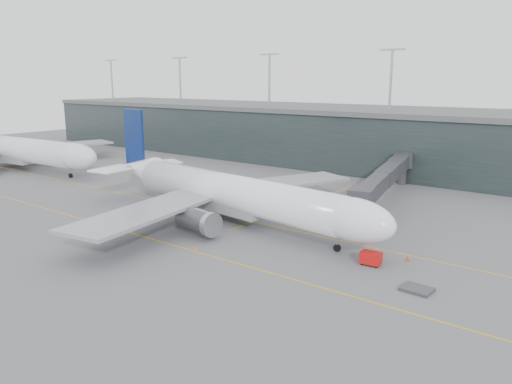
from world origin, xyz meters
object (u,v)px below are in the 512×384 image
Objects in this scene: jet_bridge at (398,173)px; gse_cart at (371,258)px; main_aircraft at (231,193)px; second_aircraft at (14,149)px.

gse_cart is at bearing -85.44° from jet_bridge.
main_aircraft reaches higher than jet_bridge.
second_aircraft is (-75.86, 3.27, 0.33)m from main_aircraft.
jet_bridge is 0.69× the size of second_aircraft.
second_aircraft is at bearing -176.27° from jet_bridge.
main_aircraft is 22.78× the size of gse_cart.
second_aircraft reaches higher than main_aircraft.
second_aircraft reaches higher than gse_cart.
main_aircraft is 34.31m from jet_bridge.
second_aircraft is 102.56m from gse_cart.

